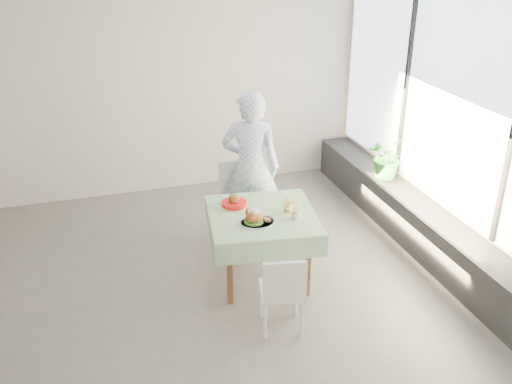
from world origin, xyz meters
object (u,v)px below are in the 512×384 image
object	(u,v)px
main_dish	(255,219)
juice_cup_orange	(288,206)
cafe_table	(262,239)
chair_near	(282,306)
chair_far	(241,217)
potted_plant	(387,156)
diner	(251,167)

from	to	relation	value
main_dish	juice_cup_orange	world-z (taller)	juice_cup_orange
cafe_table	chair_near	bearing A→B (deg)	-95.95
chair_far	potted_plant	xyz separation A→B (m)	(1.88, 0.09, 0.49)
cafe_table	chair_far	world-z (taller)	chair_far
cafe_table	potted_plant	world-z (taller)	potted_plant
cafe_table	juice_cup_orange	size ratio (longest dim) A/B	4.60
cafe_table	diner	world-z (taller)	diner
potted_plant	cafe_table	bearing A→B (deg)	-153.50
chair_far	juice_cup_orange	world-z (taller)	juice_cup_orange
juice_cup_orange	diner	bearing A→B (deg)	97.59
cafe_table	chair_far	bearing A→B (deg)	88.70
chair_far	chair_near	world-z (taller)	chair_far
chair_near	main_dish	world-z (taller)	main_dish
cafe_table	diner	bearing A→B (deg)	80.63
cafe_table	chair_near	distance (m)	0.87
juice_cup_orange	potted_plant	world-z (taller)	potted_plant
main_dish	cafe_table	bearing A→B (deg)	54.38
cafe_table	potted_plant	distance (m)	2.15
juice_cup_orange	potted_plant	distance (m)	1.91
chair_far	diner	bearing A→B (deg)	0.45
chair_near	main_dish	xyz separation A→B (m)	(-0.04, 0.66, 0.55)
chair_near	diner	bearing A→B (deg)	82.31
chair_near	juice_cup_orange	world-z (taller)	juice_cup_orange
cafe_table	chair_near	size ratio (longest dim) A/B	1.48
diner	main_dish	xyz separation A→B (m)	(-0.27, -1.03, -0.09)
chair_near	main_dish	distance (m)	0.86
chair_far	diner	world-z (taller)	diner
diner	potted_plant	distance (m)	1.76
diner	potted_plant	world-z (taller)	diner
diner	juice_cup_orange	xyz separation A→B (m)	(0.12, -0.88, -0.08)
main_dish	chair_far	bearing A→B (deg)	82.01
juice_cup_orange	chair_far	bearing A→B (deg)	105.24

